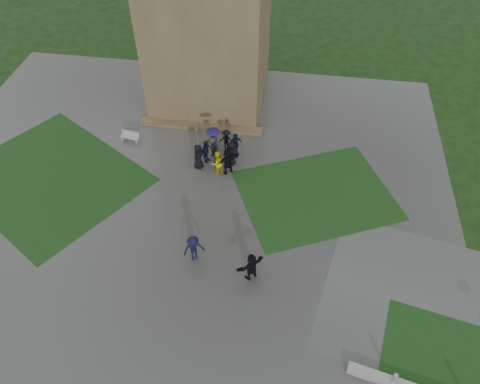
# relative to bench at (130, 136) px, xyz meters

# --- Properties ---
(ground) EXTENTS (120.00, 120.00, 0.00)m
(ground) POSITION_rel_bench_xyz_m (4.53, -8.40, -0.41)
(ground) COLOR black
(plaza) EXTENTS (34.00, 34.00, 0.02)m
(plaza) POSITION_rel_bench_xyz_m (4.53, -6.40, -0.40)
(plaza) COLOR #3B3B38
(plaza) RESTS_ON ground
(lawn_inset_left) EXTENTS (14.10, 13.46, 0.01)m
(lawn_inset_left) POSITION_rel_bench_xyz_m (-3.97, -4.40, -0.39)
(lawn_inset_left) COLOR #143412
(lawn_inset_left) RESTS_ON plaza
(lawn_inset_right) EXTENTS (11.12, 10.15, 0.01)m
(lawn_inset_right) POSITION_rel_bench_xyz_m (13.03, -3.40, -0.39)
(lawn_inset_right) COLOR #143412
(lawn_inset_right) RESTS_ON plaza
(tower_plinth) EXTENTS (9.00, 0.80, 0.22)m
(tower_plinth) POSITION_rel_bench_xyz_m (4.53, 2.20, -0.28)
(tower_plinth) COLOR brown
(tower_plinth) RESTS_ON plaza
(bench) EXTENTS (1.37, 0.61, 0.76)m
(bench) POSITION_rel_bench_xyz_m (0.00, 0.00, 0.00)
(bench) COLOR #A7A8A3
(bench) RESTS_ON plaza
(visitor_cluster) EXTENTS (3.39, 3.62, 2.65)m
(visitor_cluster) POSITION_rel_bench_xyz_m (6.48, -1.27, 0.74)
(visitor_cluster) COLOR black
(visitor_cluster) RESTS_ON plaza
(pedestrian_mid) EXTENTS (1.29, 1.03, 1.78)m
(pedestrian_mid) POSITION_rel_bench_xyz_m (6.62, -9.28, 0.50)
(pedestrian_mid) COLOR black
(pedestrian_mid) RESTS_ON plaza
(pedestrian_near) EXTENTS (1.62, 1.55, 1.78)m
(pedestrian_near) POSITION_rel_bench_xyz_m (9.83, -9.97, 0.50)
(pedestrian_near) COLOR black
(pedestrian_near) RESTS_ON plaza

